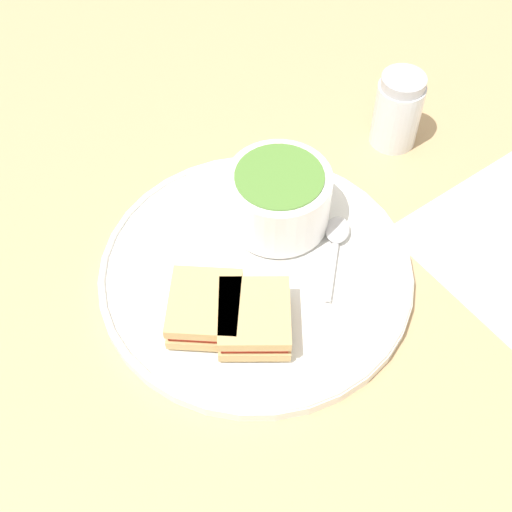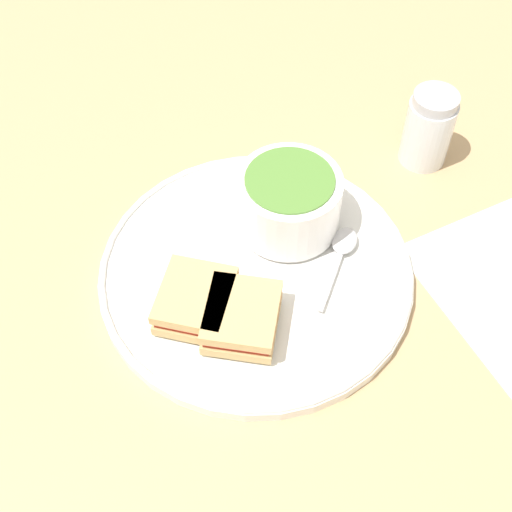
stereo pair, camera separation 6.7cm
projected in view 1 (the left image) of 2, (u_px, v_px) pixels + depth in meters
ground_plane at (256, 277)px, 0.70m from camera, size 2.40×2.40×0.00m
plate at (256, 272)px, 0.69m from camera, size 0.30×0.30×0.02m
soup_bowl at (279, 198)px, 0.69m from camera, size 0.10×0.10×0.06m
spoon at (337, 235)px, 0.70m from camera, size 0.10×0.06×0.01m
sandwich_half_near at (205, 308)px, 0.64m from camera, size 0.09×0.09×0.03m
sandwich_half_far at (254, 318)px, 0.63m from camera, size 0.10×0.09×0.03m
salt_shaker at (396, 110)px, 0.78m from camera, size 0.05×0.05×0.09m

